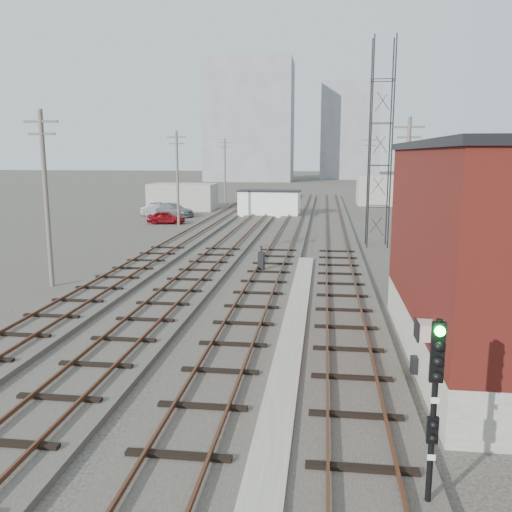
% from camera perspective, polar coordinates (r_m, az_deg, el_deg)
% --- Properties ---
extents(ground, '(320.00, 320.00, 0.00)m').
position_cam_1_polar(ground, '(66.41, 5.86, 4.73)').
color(ground, '#282621').
rests_on(ground, ground).
extents(track_right, '(3.20, 90.00, 0.39)m').
position_cam_1_polar(track_right, '(45.55, 8.32, 2.10)').
color(track_right, '#332D28').
rests_on(track_right, ground).
extents(track_mid_right, '(3.20, 90.00, 0.39)m').
position_cam_1_polar(track_mid_right, '(45.64, 3.29, 2.21)').
color(track_mid_right, '#332D28').
rests_on(track_mid_right, ground).
extents(track_mid_left, '(3.20, 90.00, 0.39)m').
position_cam_1_polar(track_mid_left, '(46.09, -1.68, 2.30)').
color(track_mid_left, '#332D28').
rests_on(track_mid_left, ground).
extents(track_left, '(3.20, 90.00, 0.39)m').
position_cam_1_polar(track_left, '(46.87, -6.52, 2.38)').
color(track_left, '#332D28').
rests_on(track_left, ground).
extents(platform_curb, '(0.90, 28.00, 0.26)m').
position_cam_1_polar(platform_curb, '(21.15, 3.97, -7.74)').
color(platform_curb, gray).
rests_on(platform_curb, ground).
extents(brick_building, '(6.54, 12.20, 7.22)m').
position_cam_1_polar(brick_building, '(19.25, 25.02, 0.18)').
color(brick_building, gray).
rests_on(brick_building, ground).
extents(lattice_tower, '(1.60, 1.60, 15.00)m').
position_cam_1_polar(lattice_tower, '(41.24, 12.95, 11.37)').
color(lattice_tower, black).
rests_on(lattice_tower, ground).
extents(utility_pole_left_a, '(1.80, 0.24, 9.00)m').
position_cam_1_polar(utility_pole_left_a, '(29.68, -21.24, 6.07)').
color(utility_pole_left_a, '#595147').
rests_on(utility_pole_left_a, ground).
extents(utility_pole_left_b, '(1.80, 0.24, 9.00)m').
position_cam_1_polar(utility_pole_left_b, '(52.99, -8.27, 8.38)').
color(utility_pole_left_b, '#595147').
rests_on(utility_pole_left_b, ground).
extents(utility_pole_left_c, '(1.80, 0.24, 9.00)m').
position_cam_1_polar(utility_pole_left_c, '(77.36, -3.29, 9.16)').
color(utility_pole_left_c, '#595147').
rests_on(utility_pole_left_c, ground).
extents(utility_pole_right_a, '(1.80, 0.24, 9.00)m').
position_cam_1_polar(utility_pole_right_a, '(34.45, 15.55, 6.94)').
color(utility_pole_right_a, '#595147').
rests_on(utility_pole_right_a, ground).
extents(utility_pole_right_b, '(1.80, 0.24, 9.00)m').
position_cam_1_polar(utility_pole_right_b, '(64.26, 11.76, 8.65)').
color(utility_pole_right_b, '#595147').
rests_on(utility_pole_right_b, ground).
extents(apartment_left, '(22.00, 14.00, 30.00)m').
position_cam_1_polar(apartment_left, '(142.63, -0.68, 13.95)').
color(apartment_left, gray).
rests_on(apartment_left, ground).
extents(apartment_right, '(16.00, 12.00, 26.00)m').
position_cam_1_polar(apartment_right, '(156.30, 9.84, 12.78)').
color(apartment_right, gray).
rests_on(apartment_right, ground).
extents(shed_left, '(8.00, 5.00, 3.20)m').
position_cam_1_polar(shed_left, '(68.54, -7.69, 6.21)').
color(shed_left, gray).
rests_on(shed_left, ground).
extents(shed_right, '(6.00, 6.00, 4.00)m').
position_cam_1_polar(shed_right, '(76.55, 12.88, 6.80)').
color(shed_right, gray).
rests_on(shed_right, ground).
extents(signal_mast, '(0.40, 0.41, 3.86)m').
position_cam_1_polar(signal_mast, '(10.96, 18.26, -14.48)').
color(signal_mast, gray).
rests_on(signal_mast, ground).
extents(switch_stand, '(0.38, 0.38, 1.47)m').
position_cam_1_polar(switch_stand, '(31.45, 0.55, -0.53)').
color(switch_stand, black).
rests_on(switch_stand, ground).
extents(site_trailer, '(7.04, 3.40, 2.90)m').
position_cam_1_polar(site_trailer, '(60.55, 1.41, 5.60)').
color(site_trailer, white).
rests_on(site_trailer, ground).
extents(car_red, '(3.88, 1.92, 1.27)m').
position_cam_1_polar(car_red, '(54.60, -9.44, 4.03)').
color(car_red, maroon).
rests_on(car_red, ground).
extents(car_silver, '(4.21, 2.32, 1.32)m').
position_cam_1_polar(car_silver, '(61.67, -10.18, 4.78)').
color(car_silver, '#9A9CA1').
rests_on(car_silver, ground).
extents(car_grey, '(5.57, 3.90, 1.50)m').
position_cam_1_polar(car_grey, '(60.79, -8.78, 4.82)').
color(car_grey, slate).
rests_on(car_grey, ground).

